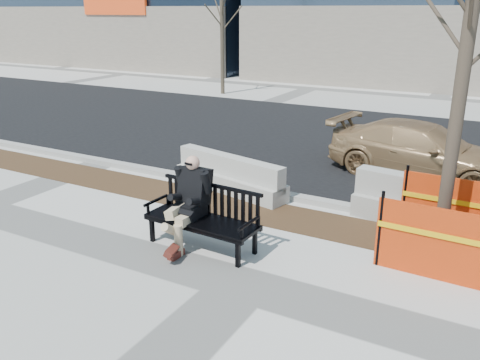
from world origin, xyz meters
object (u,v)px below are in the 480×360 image
at_px(seated_man, 191,242).
at_px(jersey_barrier_left, 230,191).
at_px(jersey_barrier_right, 441,230).
at_px(bench, 202,247).
at_px(tree_fence, 437,257).
at_px(sedan, 419,177).

distance_m(seated_man, jersey_barrier_left, 2.68).
bearing_deg(jersey_barrier_left, jersey_barrier_right, 13.33).
distance_m(bench, jersey_barrier_right, 4.37).
distance_m(bench, tree_fence, 3.88).
relative_size(sedan, jersey_barrier_left, 1.55).
distance_m(seated_man, jersey_barrier_right, 4.55).
relative_size(tree_fence, jersey_barrier_right, 1.88).
bearing_deg(bench, tree_fence, 26.54).
bearing_deg(seated_man, jersey_barrier_right, 37.82).
distance_m(bench, sedan, 6.26).
relative_size(tree_fence, jersey_barrier_left, 2.17).
bearing_deg(tree_fence, sedan, 103.81).
xyz_separation_m(bench, seated_man, (-0.27, 0.07, 0.00)).
xyz_separation_m(bench, sedan, (2.53, 5.73, 0.00)).
bearing_deg(tree_fence, bench, -156.30).
bearing_deg(tree_fence, jersey_barrier_left, 166.53).
bearing_deg(jersey_barrier_left, tree_fence, -0.51).
bearing_deg(jersey_barrier_left, seated_man, -61.68).
height_order(seated_man, sedan, seated_man).
height_order(sedan, jersey_barrier_right, sedan).
height_order(bench, seated_man, seated_man).
height_order(seated_man, jersey_barrier_left, seated_man).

